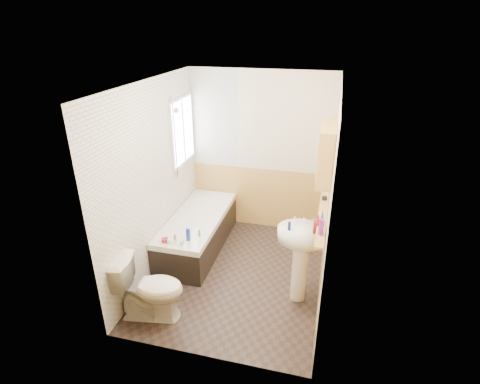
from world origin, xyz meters
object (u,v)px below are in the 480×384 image
toilet (150,288)px  sink (301,250)px  medicine_cabinet (326,153)px  pine_shelf (322,216)px  bathtub (198,231)px

toilet → sink: 1.78m
sink → medicine_cabinet: (0.17, 0.17, 1.14)m
sink → pine_shelf: sink is taller
toilet → medicine_cabinet: 2.46m
bathtub → pine_shelf: pine_shelf is taller
pine_shelf → sink: bearing=-137.9°
toilet → pine_shelf: (1.80, 0.89, 0.69)m
sink → medicine_cabinet: 1.16m
medicine_cabinet → pine_shelf: bearing=27.7°
medicine_cabinet → bathtub: bearing=161.1°
sink → toilet: bearing=-170.5°
pine_shelf → medicine_cabinet: size_ratio=2.07×
toilet → sink: size_ratio=0.71×
toilet → sink: (1.60, 0.71, 0.32)m
bathtub → pine_shelf: (1.77, -0.58, 0.79)m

